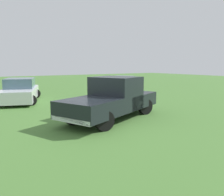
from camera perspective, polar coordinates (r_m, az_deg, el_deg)
ground_plane at (r=9.39m, az=-4.19°, el=-5.84°), size 80.00×80.00×0.00m
pickup_truck at (r=9.73m, az=0.43°, el=0.15°), size 5.39×3.70×1.78m
sedan_near at (r=15.30m, az=-21.97°, el=1.59°), size 3.29×5.00×1.45m
sedan_far at (r=17.21m, az=2.40°, el=2.86°), size 4.86×4.15×1.44m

